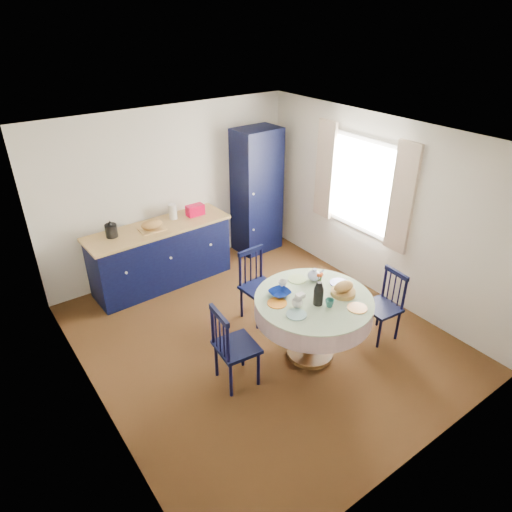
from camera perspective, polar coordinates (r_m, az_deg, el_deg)
The scene contains 17 objects.
floor at distance 5.87m, azimuth 0.50°, elevation -10.03°, with size 4.50×4.50×0.00m, color black.
ceiling at distance 4.72m, azimuth 0.63°, elevation 14.29°, with size 4.50×4.50×0.00m, color white.
wall_back at distance 6.96m, azimuth -10.61°, elevation 7.88°, with size 4.00×0.02×2.50m, color silver.
wall_left at distance 4.47m, azimuth -20.72°, elevation -6.38°, with size 0.02×4.50×2.50m, color silver.
wall_right at distance 6.46m, azimuth 15.08°, elevation 5.67°, with size 0.02×4.50×2.50m, color silver.
window at distance 6.50m, azimuth 13.11°, elevation 8.69°, with size 0.10×1.74×1.45m.
kitchen_counter at distance 6.83m, azimuth -11.77°, elevation 0.21°, with size 2.10×0.71×1.17m.
pantry_cabinet at distance 7.50m, azimuth 0.10°, elevation 8.08°, with size 0.74×0.55×2.05m.
dining_table at distance 5.24m, azimuth 7.24°, elevation -6.37°, with size 1.34×1.34×1.09m.
chair_left at distance 4.96m, azimuth -2.89°, elevation -11.18°, with size 0.46×0.48×0.99m.
chair_far at distance 5.95m, azimuth 0.22°, elevation -3.64°, with size 0.46×0.44×0.97m.
chair_right at distance 5.85m, azimuth 15.70°, elevation -5.92°, with size 0.42×0.44×0.90m.
mug_a at distance 4.98m, azimuth 5.16°, elevation -5.89°, with size 0.12×0.12×0.09m, color silver.
mug_b at distance 5.03m, azimuth 9.18°, elevation -5.83°, with size 0.10×0.10×0.09m, color #2A6D62.
mug_c at distance 5.47m, azimuth 7.71°, elevation -2.62°, with size 0.11×0.11×0.09m, color black.
mug_d at distance 5.28m, azimuth 3.34°, elevation -3.57°, with size 0.10×0.10×0.10m, color silver.
cobalt_bowl at distance 5.17m, azimuth 2.98°, elevation -4.66°, with size 0.23×0.23×0.06m, color navy.
Camera 1 is at (-2.72, -3.67, 3.69)m, focal length 32.00 mm.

